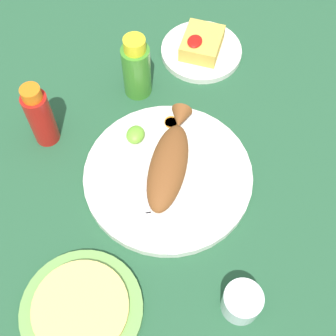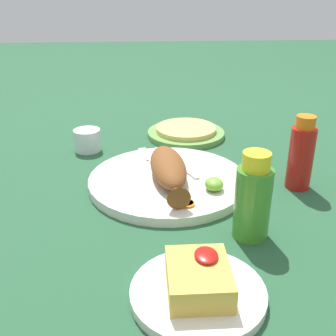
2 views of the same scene
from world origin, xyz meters
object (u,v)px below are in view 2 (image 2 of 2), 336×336
at_px(fork_near, 151,162).
at_px(fried_fish, 169,169).
at_px(main_plate, 168,181).
at_px(hot_sauce_bottle_red, 301,155).
at_px(hot_sauce_bottle_green, 253,199).
at_px(fork_far, 172,160).
at_px(tortilla_plate, 186,134).
at_px(salt_cup, 88,141).
at_px(side_plate_fries, 198,293).

bearing_deg(fork_near, fried_fish, -174.72).
distance_m(main_plate, hot_sauce_bottle_red, 0.27).
distance_m(fork_near, hot_sauce_bottle_green, 0.31).
relative_size(fork_near, fork_far, 1.05).
xyz_separation_m(hot_sauce_bottle_red, hot_sauce_bottle_green, (-0.17, 0.14, -0.00)).
xyz_separation_m(fried_fish, tortilla_plate, (0.29, -0.06, -0.03)).
bearing_deg(fork_near, salt_cup, 35.60).
bearing_deg(salt_cup, hot_sauce_bottle_red, -116.64).
bearing_deg(fork_far, main_plate, 145.83).
xyz_separation_m(fork_far, salt_cup, (0.12, 0.20, 0.00)).
height_order(fork_near, fork_far, same).
xyz_separation_m(fork_far, hot_sauce_bottle_red, (-0.10, -0.24, 0.05)).
bearing_deg(hot_sauce_bottle_green, hot_sauce_bottle_red, -39.42).
xyz_separation_m(fork_near, fork_far, (0.01, -0.05, 0.00)).
height_order(fried_fish, tortilla_plate, fried_fish).
bearing_deg(tortilla_plate, fried_fish, 167.69).
bearing_deg(tortilla_plate, salt_cup, 108.19).
bearing_deg(salt_cup, side_plate_fries, -159.11).
height_order(hot_sauce_bottle_red, hot_sauce_bottle_green, hot_sauce_bottle_red).
bearing_deg(fried_fish, salt_cup, 36.54).
distance_m(main_plate, fork_near, 0.08).
relative_size(fork_far, hot_sauce_bottle_red, 1.18).
bearing_deg(salt_cup, main_plate, -137.44).
xyz_separation_m(salt_cup, tortilla_plate, (0.08, -0.25, -0.02)).
distance_m(fried_fish, fork_far, 0.10).
height_order(main_plate, fried_fish, fried_fish).
distance_m(hot_sauce_bottle_red, hot_sauce_bottle_green, 0.21).
bearing_deg(side_plate_fries, fried_fish, 3.28).
relative_size(salt_cup, side_plate_fries, 0.36).
height_order(hot_sauce_bottle_green, side_plate_fries, hot_sauce_bottle_green).
distance_m(main_plate, tortilla_plate, 0.29).
xyz_separation_m(fried_fish, fork_near, (0.09, 0.03, -0.02)).
bearing_deg(salt_cup, fork_far, -120.79).
distance_m(fork_far, hot_sauce_bottle_green, 0.29).
bearing_deg(salt_cup, hot_sauce_bottle_green, -141.83).
distance_m(fork_far, side_plate_fries, 0.41).
distance_m(salt_cup, side_plate_fries, 0.56).
xyz_separation_m(hot_sauce_bottle_red, salt_cup, (0.22, 0.44, -0.05)).
bearing_deg(hot_sauce_bottle_red, side_plate_fries, 141.98).
xyz_separation_m(fork_far, tortilla_plate, (0.20, -0.05, -0.01)).
xyz_separation_m(fork_near, side_plate_fries, (-0.40, -0.05, -0.01)).
bearing_deg(hot_sauce_bottle_red, tortilla_plate, 32.70).
bearing_deg(side_plate_fries, tortilla_plate, -4.28).
xyz_separation_m(main_plate, hot_sauce_bottle_red, (-0.02, -0.26, 0.06)).
bearing_deg(main_plate, side_plate_fries, -176.68).
bearing_deg(main_plate, fork_far, -9.54).
xyz_separation_m(side_plate_fries, tortilla_plate, (0.61, -0.05, 0.00)).
height_order(fried_fish, fork_far, fried_fish).
xyz_separation_m(fried_fish, salt_cup, (0.21, 0.18, -0.02)).
bearing_deg(hot_sauce_bottle_green, main_plate, 32.91).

